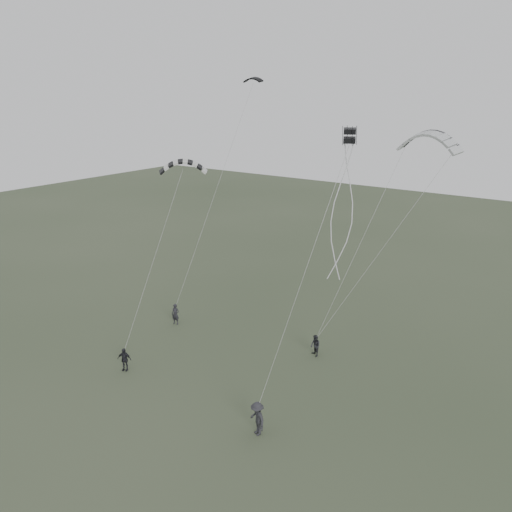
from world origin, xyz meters
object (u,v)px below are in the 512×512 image
Objects in this scene: flyer_center at (124,359)px; flyer_far at (257,419)px; kite_striped at (183,161)px; kite_box at (350,136)px; flyer_left at (175,314)px; flyer_right at (315,346)px; kite_pale_large at (430,133)px; kite_dark_small at (253,78)px.

flyer_far is at bearing -27.32° from flyer_center.
kite_striped is 13.67m from kite_box.
flyer_left is 0.87× the size of flyer_far.
flyer_left is 11.26m from flyer_right.
kite_pale_large is at bearing 57.91° from kite_box.
kite_striped is at bearing -139.06° from kite_pale_large.
flyer_far is (1.48, -8.92, 0.19)m from flyer_right.
flyer_center is at bearing -88.93° from flyer_left.
flyer_far reaches higher than flyer_center.
kite_box is at bearing -1.67° from flyer_center.
kite_pale_large is at bearing 12.63° from flyer_left.
kite_striped is (-10.20, -1.24, 11.66)m from flyer_right.
kite_pale_large is (2.75, 15.32, 13.52)m from flyer_far.
kite_dark_small reaches higher than kite_box.
flyer_right is 15.71m from kite_pale_large.
kite_pale_large reaches higher than flyer_center.
flyer_left is 14.43m from flyer_far.
kite_dark_small reaches higher than flyer_left.
kite_striped is (-14.43, -7.64, -2.05)m from kite_pale_large.
kite_striped is at bearing 72.95° from flyer_center.
flyer_left is 0.38× the size of kite_pale_large.
kite_striped is at bearing -141.08° from flyer_right.
kite_striped reaches higher than flyer_center.
flyer_right is (11.11, 1.86, -0.07)m from flyer_left.
kite_striped is (-1.13, 7.39, 11.63)m from flyer_center.
kite_box reaches higher than flyer_center.
flyer_center is 10.55m from flyer_far.
flyer_center is at bearing 178.68° from kite_box.
flyer_left is 1.01× the size of kite_dark_small.
flyer_left reaches higher than flyer_right.
kite_striped is at bearing 146.26° from kite_box.
kite_pale_large is at bearing 22.75° from flyer_center.
flyer_center is at bearing -118.46° from kite_pale_large.
flyer_center is 24.29m from kite_pale_large.
flyer_center is (-9.07, -8.63, 0.02)m from flyer_right.
kite_dark_small reaches higher than kite_striped.
kite_dark_small is at bearing -168.09° from kite_pale_large.
kite_pale_large is 6.15× the size of kite_box.
flyer_center is at bearing -122.99° from kite_striped.
flyer_center is 0.83× the size of flyer_far.
flyer_far is 20.61m from kite_pale_large.
kite_pale_large is 9.67m from kite_box.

